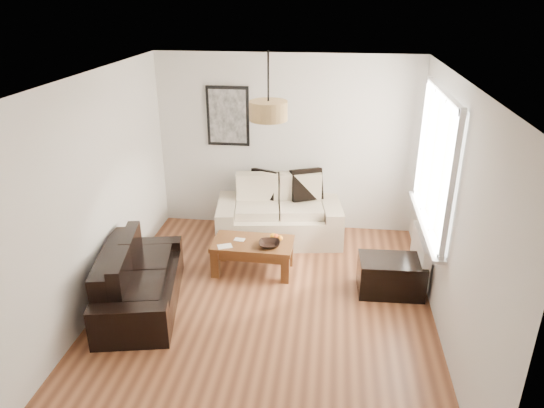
# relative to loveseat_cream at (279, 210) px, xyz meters

# --- Properties ---
(floor) EXTENTS (4.50, 4.50, 0.00)m
(floor) POSITION_rel_loveseat_cream_xyz_m (0.05, -1.78, -0.44)
(floor) COLOR brown
(floor) RESTS_ON ground
(ceiling) EXTENTS (3.80, 4.50, 0.00)m
(ceiling) POSITION_rel_loveseat_cream_xyz_m (0.05, -1.78, 2.16)
(ceiling) COLOR white
(ceiling) RESTS_ON floor
(wall_back) EXTENTS (3.80, 0.04, 2.60)m
(wall_back) POSITION_rel_loveseat_cream_xyz_m (0.05, 0.47, 0.86)
(wall_back) COLOR silver
(wall_back) RESTS_ON floor
(wall_front) EXTENTS (3.80, 0.04, 2.60)m
(wall_front) POSITION_rel_loveseat_cream_xyz_m (0.05, -4.03, 0.86)
(wall_front) COLOR silver
(wall_front) RESTS_ON floor
(wall_left) EXTENTS (0.04, 4.50, 2.60)m
(wall_left) POSITION_rel_loveseat_cream_xyz_m (-1.85, -1.78, 0.86)
(wall_left) COLOR silver
(wall_left) RESTS_ON floor
(wall_right) EXTENTS (0.04, 4.50, 2.60)m
(wall_right) POSITION_rel_loveseat_cream_xyz_m (1.95, -1.78, 0.86)
(wall_right) COLOR silver
(wall_right) RESTS_ON floor
(window_bay) EXTENTS (0.14, 1.90, 1.60)m
(window_bay) POSITION_rel_loveseat_cream_xyz_m (1.91, -0.98, 1.16)
(window_bay) COLOR white
(window_bay) RESTS_ON wall_right
(radiator) EXTENTS (0.10, 0.90, 0.52)m
(radiator) POSITION_rel_loveseat_cream_xyz_m (1.87, -0.98, -0.06)
(radiator) COLOR white
(radiator) RESTS_ON wall_right
(poster) EXTENTS (0.62, 0.04, 0.87)m
(poster) POSITION_rel_loveseat_cream_xyz_m (-0.80, 0.44, 1.26)
(poster) COLOR black
(poster) RESTS_ON wall_back
(pendant_shade) EXTENTS (0.40, 0.40, 0.20)m
(pendant_shade) POSITION_rel_loveseat_cream_xyz_m (0.05, -1.48, 1.79)
(pendant_shade) COLOR tan
(pendant_shade) RESTS_ON ceiling
(loveseat_cream) EXTENTS (1.89, 1.21, 0.88)m
(loveseat_cream) POSITION_rel_loveseat_cream_xyz_m (0.00, 0.00, 0.00)
(loveseat_cream) COLOR beige
(loveseat_cream) RESTS_ON floor
(sofa_leather) EXTENTS (1.11, 1.77, 0.71)m
(sofa_leather) POSITION_rel_loveseat_cream_xyz_m (-1.38, -1.89, -0.09)
(sofa_leather) COLOR black
(sofa_leather) RESTS_ON floor
(coffee_table) EXTENTS (1.04, 0.58, 0.42)m
(coffee_table) POSITION_rel_loveseat_cream_xyz_m (-0.23, -0.97, -0.23)
(coffee_table) COLOR brown
(coffee_table) RESTS_ON floor
(ottoman) EXTENTS (0.79, 0.52, 0.44)m
(ottoman) POSITION_rel_loveseat_cream_xyz_m (1.50, -1.25, -0.22)
(ottoman) COLOR black
(ottoman) RESTS_ON floor
(cushion_left) EXTENTS (0.43, 0.27, 0.41)m
(cushion_left) POSITION_rel_loveseat_cream_xyz_m (-0.25, 0.21, 0.32)
(cushion_left) COLOR black
(cushion_left) RESTS_ON loveseat_cream
(cushion_right) EXTENTS (0.48, 0.31, 0.46)m
(cushion_right) POSITION_rel_loveseat_cream_xyz_m (0.38, 0.21, 0.34)
(cushion_right) COLOR black
(cushion_right) RESTS_ON loveseat_cream
(fruit_bowl) EXTENTS (0.30, 0.30, 0.07)m
(fruit_bowl) POSITION_rel_loveseat_cream_xyz_m (0.00, -1.08, 0.01)
(fruit_bowl) COLOR black
(fruit_bowl) RESTS_ON coffee_table
(orange_a) EXTENTS (0.09, 0.09, 0.09)m
(orange_a) POSITION_rel_loveseat_cream_xyz_m (0.06, -0.88, 0.02)
(orange_a) COLOR #F35014
(orange_a) RESTS_ON fruit_bowl
(orange_b) EXTENTS (0.08, 0.08, 0.07)m
(orange_b) POSITION_rel_loveseat_cream_xyz_m (0.12, -0.91, 0.02)
(orange_b) COLOR orange
(orange_b) RESTS_ON fruit_bowl
(orange_c) EXTENTS (0.11, 0.11, 0.09)m
(orange_c) POSITION_rel_loveseat_cream_xyz_m (0.02, -0.87, 0.02)
(orange_c) COLOR #FF9C15
(orange_c) RESTS_ON fruit_bowl
(papers) EXTENTS (0.21, 0.18, 0.01)m
(papers) POSITION_rel_loveseat_cream_xyz_m (-0.56, -1.14, -0.02)
(papers) COLOR silver
(papers) RESTS_ON coffee_table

